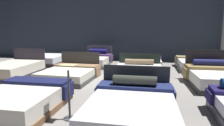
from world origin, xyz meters
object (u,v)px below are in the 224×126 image
object	(u,v)px
bed_7	(215,77)
price_sign	(69,98)
bed_8	(48,60)
bed_1	(22,100)
bed_11	(195,64)
bed_4	(13,69)
bed_5	(70,73)
bed_9	(95,60)
bed_2	(132,107)
bed_6	(138,74)
bed_10	(143,62)

from	to	relation	value
bed_7	price_sign	distance (m)	4.52
bed_8	bed_1	bearing A→B (deg)	-67.51
bed_1	bed_11	xyz separation A→B (m)	(4.59, 5.44, -0.02)
bed_4	bed_7	world-z (taller)	bed_7
bed_7	bed_1	bearing A→B (deg)	-150.95
bed_5	bed_8	world-z (taller)	bed_5
bed_8	bed_9	distance (m)	2.38
bed_1	bed_7	size ratio (longest dim) A/B	0.95
bed_2	bed_8	bearing A→B (deg)	130.62
bed_2	bed_6	world-z (taller)	bed_2
bed_9	bed_4	bearing A→B (deg)	-128.69
bed_8	bed_11	xyz separation A→B (m)	(6.95, 0.01, -0.00)
bed_10	bed_11	distance (m)	2.26
bed_5	bed_9	distance (m)	2.84
bed_5	bed_9	size ratio (longest dim) A/B	1.00
bed_1	bed_2	xyz separation A→B (m)	(2.30, -0.00, 0.01)
bed_10	price_sign	size ratio (longest dim) A/B	2.02
bed_4	bed_7	bearing A→B (deg)	-0.66
bed_5	bed_8	size ratio (longest dim) A/B	1.00
bed_9	bed_11	distance (m)	4.58
bed_1	bed_8	size ratio (longest dim) A/B	0.93
bed_6	bed_8	distance (m)	5.33
bed_8	price_sign	world-z (taller)	price_sign
bed_1	bed_10	world-z (taller)	bed_1
price_sign	bed_7	bearing A→B (deg)	40.89
bed_5	bed_7	world-z (taller)	bed_7
bed_9	bed_11	size ratio (longest dim) A/B	0.96
bed_6	price_sign	bearing A→B (deg)	-111.63
bed_10	price_sign	xyz separation A→B (m)	(-1.18, -5.67, 0.18)
bed_8	bed_5	bearing A→B (deg)	-50.70
bed_8	bed_10	xyz separation A→B (m)	(4.69, 0.04, 0.01)
bed_1	bed_11	distance (m)	7.11
bed_11	bed_9	bearing A→B (deg)	178.90
bed_4	bed_10	bearing A→B (deg)	29.65
bed_4	bed_2	bearing A→B (deg)	-31.61
bed_10	price_sign	distance (m)	5.79
bed_6	bed_1	bearing A→B (deg)	-130.09
bed_8	bed_2	bearing A→B (deg)	-50.39
bed_1	bed_7	bearing A→B (deg)	30.71
bed_6	bed_8	bearing A→B (deg)	149.29
bed_1	price_sign	bearing A→B (deg)	-10.20
bed_1	bed_6	world-z (taller)	bed_6
bed_1	bed_4	xyz separation A→B (m)	(-2.31, 2.77, 0.01)
bed_4	bed_7	xyz separation A→B (m)	(6.87, -0.01, 0.02)
bed_2	bed_4	xyz separation A→B (m)	(-4.61, 2.77, 0.00)
bed_7	bed_8	bearing A→B (deg)	156.79
bed_8	bed_10	bearing A→B (deg)	-0.54
bed_2	bed_8	size ratio (longest dim) A/B	1.02
bed_7	bed_2	bearing A→B (deg)	-131.46
bed_4	bed_5	bearing A→B (deg)	-1.86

